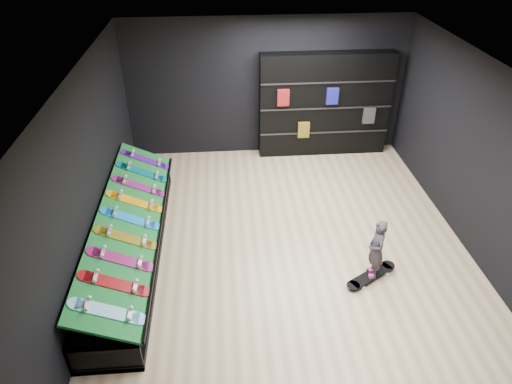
{
  "coord_description": "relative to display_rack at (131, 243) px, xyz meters",
  "views": [
    {
      "loc": [
        -1.0,
        -5.88,
        5.0
      ],
      "look_at": [
        -0.5,
        0.2,
        1.0
      ],
      "focal_mm": 32.0,
      "sensor_mm": 36.0,
      "label": 1
    }
  ],
  "objects": [
    {
      "name": "display_board_0",
      "position": [
        0.06,
        -1.9,
        0.49
      ],
      "size": [
        0.93,
        0.22,
        0.5
      ],
      "primitive_type": null,
      "rotation": [
        0.0,
        0.44,
        0.0
      ],
      "color": "#0CB2E5",
      "rests_on": "turf_ramp"
    },
    {
      "name": "display_board_8",
      "position": [
        0.06,
        1.9,
        0.49
      ],
      "size": [
        0.93,
        0.22,
        0.5
      ],
      "primitive_type": null,
      "rotation": [
        0.0,
        0.44,
        0.0
      ],
      "color": "purple",
      "rests_on": "turf_ramp"
    },
    {
      "name": "display_board_1",
      "position": [
        0.06,
        -1.42,
        0.49
      ],
      "size": [
        0.93,
        0.22,
        0.5
      ],
      "primitive_type": null,
      "rotation": [
        0.0,
        0.44,
        0.0
      ],
      "color": "red",
      "rests_on": "turf_ramp"
    },
    {
      "name": "display_board_4",
      "position": [
        0.06,
        0.0,
        0.49
      ],
      "size": [
        0.93,
        0.22,
        0.5
      ],
      "primitive_type": null,
      "rotation": [
        0.0,
        0.44,
        0.0
      ],
      "color": "blue",
      "rests_on": "turf_ramp"
    },
    {
      "name": "display_board_3",
      "position": [
        0.06,
        -0.48,
        0.49
      ],
      "size": [
        0.93,
        0.22,
        0.5
      ],
      "primitive_type": null,
      "rotation": [
        0.0,
        0.44,
        0.0
      ],
      "color": "yellow",
      "rests_on": "turf_ramp"
    },
    {
      "name": "child",
      "position": [
        3.75,
        -0.87,
        0.14
      ],
      "size": [
        0.17,
        0.23,
        0.6
      ],
      "primitive_type": "imported",
      "rotation": [
        0.0,
        0.0,
        -1.6
      ],
      "color": "black",
      "rests_on": "floor_skateboard"
    },
    {
      "name": "floor",
      "position": [
        2.55,
        0.0,
        -0.25
      ],
      "size": [
        6.0,
        7.0,
        0.01
      ],
      "primitive_type": "cube",
      "color": "#CBB189",
      "rests_on": "ground"
    },
    {
      "name": "wall_right",
      "position": [
        5.55,
        0.0,
        1.25
      ],
      "size": [
        0.02,
        7.0,
        3.0
      ],
      "primitive_type": "cube",
      "color": "black",
      "rests_on": "ground"
    },
    {
      "name": "display_board_2",
      "position": [
        0.06,
        -0.95,
        0.49
      ],
      "size": [
        0.93,
        0.22,
        0.5
      ],
      "primitive_type": null,
      "rotation": [
        0.0,
        0.44,
        0.0
      ],
      "color": "#E5198C",
      "rests_on": "turf_ramp"
    },
    {
      "name": "turf_ramp",
      "position": [
        0.05,
        0.0,
        0.46
      ],
      "size": [
        0.92,
        4.5,
        0.46
      ],
      "primitive_type": "cube",
      "rotation": [
        0.0,
        0.44,
        0.0
      ],
      "color": "#0E591F",
      "rests_on": "display_rack"
    },
    {
      "name": "display_board_7",
      "position": [
        0.06,
        1.42,
        0.49
      ],
      "size": [
        0.93,
        0.22,
        0.5
      ],
      "primitive_type": null,
      "rotation": [
        0.0,
        0.44,
        0.0
      ],
      "color": "#0C8C99",
      "rests_on": "turf_ramp"
    },
    {
      "name": "display_board_6",
      "position": [
        0.06,
        0.95,
        0.49
      ],
      "size": [
        0.93,
        0.22,
        0.5
      ],
      "primitive_type": null,
      "rotation": [
        0.0,
        0.44,
        0.0
      ],
      "color": "#2626BF",
      "rests_on": "turf_ramp"
    },
    {
      "name": "wall_front",
      "position": [
        2.55,
        -3.5,
        1.25
      ],
      "size": [
        6.0,
        0.02,
        3.0
      ],
      "primitive_type": "cube",
      "color": "black",
      "rests_on": "ground"
    },
    {
      "name": "ceiling",
      "position": [
        2.55,
        0.0,
        2.75
      ],
      "size": [
        6.0,
        7.0,
        0.01
      ],
      "primitive_type": "cube",
      "color": "white",
      "rests_on": "ground"
    },
    {
      "name": "floor_skateboard",
      "position": [
        3.75,
        -0.87,
        -0.21
      ],
      "size": [
        0.96,
        0.69,
        0.09
      ],
      "primitive_type": null,
      "rotation": [
        0.0,
        0.0,
        0.53
      ],
      "color": "black",
      "rests_on": "ground"
    },
    {
      "name": "wall_left",
      "position": [
        -0.45,
        0.0,
        1.25
      ],
      "size": [
        0.02,
        7.0,
        3.0
      ],
      "primitive_type": "cube",
      "color": "black",
      "rests_on": "ground"
    },
    {
      "name": "display_rack",
      "position": [
        0.0,
        0.0,
        0.0
      ],
      "size": [
        0.9,
        4.5,
        0.5
      ],
      "primitive_type": null,
      "color": "black",
      "rests_on": "ground"
    },
    {
      "name": "back_shelving",
      "position": [
        3.81,
        3.32,
        0.89
      ],
      "size": [
        2.85,
        0.33,
        2.28
      ],
      "primitive_type": "cube",
      "color": "black",
      "rests_on": "ground"
    },
    {
      "name": "display_board_5",
      "position": [
        0.06,
        0.48,
        0.49
      ],
      "size": [
        0.93,
        0.22,
        0.5
      ],
      "primitive_type": null,
      "rotation": [
        0.0,
        0.44,
        0.0
      ],
      "color": "yellow",
      "rests_on": "turf_ramp"
    },
    {
      "name": "wall_back",
      "position": [
        2.55,
        3.5,
        1.25
      ],
      "size": [
        6.0,
        0.02,
        3.0
      ],
      "primitive_type": "cube",
      "color": "black",
      "rests_on": "ground"
    }
  ]
}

